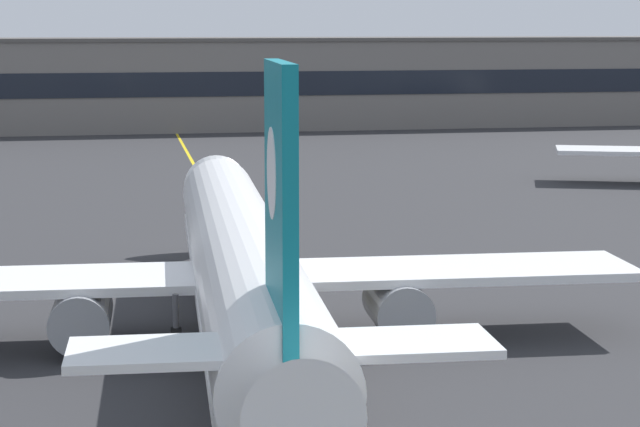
# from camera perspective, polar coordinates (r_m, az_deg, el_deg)

# --- Properties ---
(taxiway_centreline) EXTENTS (5.19, 179.94, 0.01)m
(taxiway_centreline) POSITION_cam_1_polar(r_m,az_deg,el_deg) (62.17, -3.22, -2.66)
(taxiway_centreline) COLOR yellow
(taxiway_centreline) RESTS_ON ground
(airliner_foreground) EXTENTS (32.24, 41.52, 11.65)m
(airliner_foreground) POSITION_cam_1_polar(r_m,az_deg,el_deg) (47.01, -3.76, -2.31)
(airliner_foreground) COLOR white
(airliner_foreground) RESTS_ON ground
(safety_cone_by_nose_gear) EXTENTS (0.44, 0.44, 0.55)m
(safety_cone_by_nose_gear) POSITION_cam_1_polar(r_m,az_deg,el_deg) (62.88, -4.86, -2.31)
(safety_cone_by_nose_gear) COLOR orange
(safety_cone_by_nose_gear) RESTS_ON ground
(terminal_building) EXTENTS (169.29, 12.40, 10.84)m
(terminal_building) POSITION_cam_1_polar(r_m,az_deg,el_deg) (144.50, -6.82, 6.14)
(terminal_building) COLOR slate
(terminal_building) RESTS_ON ground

